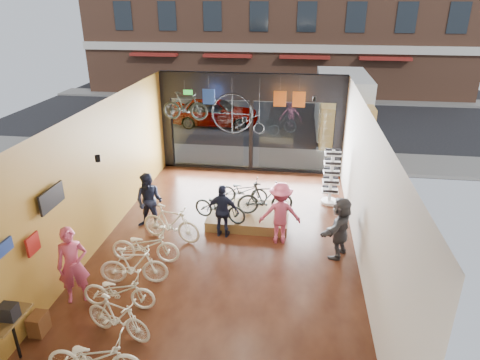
% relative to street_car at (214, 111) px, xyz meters
% --- Properties ---
extents(ground_plane, '(7.00, 12.00, 0.04)m').
position_rel_street_car_xyz_m(ground_plane, '(2.62, -12.00, -0.80)').
color(ground_plane, black).
rests_on(ground_plane, ground).
extents(ceiling, '(7.00, 12.00, 0.04)m').
position_rel_street_car_xyz_m(ceiling, '(2.62, -12.00, 3.04)').
color(ceiling, black).
rests_on(ceiling, ground).
extents(wall_left, '(0.04, 12.00, 3.80)m').
position_rel_street_car_xyz_m(wall_left, '(-0.90, -12.00, 1.12)').
color(wall_left, '#AC7E38').
rests_on(wall_left, ground).
extents(wall_right, '(0.04, 12.00, 3.80)m').
position_rel_street_car_xyz_m(wall_right, '(6.14, -12.00, 1.12)').
color(wall_right, beige).
rests_on(wall_right, ground).
extents(storefront, '(7.00, 0.26, 3.80)m').
position_rel_street_car_xyz_m(storefront, '(2.62, -6.00, 1.12)').
color(storefront, black).
rests_on(storefront, ground).
extents(exit_sign, '(0.35, 0.06, 0.18)m').
position_rel_street_car_xyz_m(exit_sign, '(0.22, -6.12, 2.27)').
color(exit_sign, '#198C26').
rests_on(exit_sign, storefront).
extents(street_road, '(30.00, 18.00, 0.02)m').
position_rel_street_car_xyz_m(street_road, '(2.62, 3.00, -0.79)').
color(street_road, black).
rests_on(street_road, ground).
extents(sidewalk_near, '(30.00, 2.40, 0.12)m').
position_rel_street_car_xyz_m(sidewalk_near, '(2.62, -4.80, -0.72)').
color(sidewalk_near, slate).
rests_on(sidewalk_near, ground).
extents(sidewalk_far, '(30.00, 2.00, 0.12)m').
position_rel_street_car_xyz_m(sidewalk_far, '(2.62, 7.00, -0.72)').
color(sidewalk_far, slate).
rests_on(sidewalk_far, ground).
extents(street_car, '(4.59, 1.85, 1.56)m').
position_rel_street_car_xyz_m(street_car, '(0.00, 0.00, 0.00)').
color(street_car, gray).
rests_on(street_car, street_road).
extents(box_truck, '(2.42, 7.26, 2.86)m').
position_rel_street_car_xyz_m(box_truck, '(6.53, -1.00, 0.65)').
color(box_truck, silver).
rests_on(box_truck, street_road).
extents(floor_bike_0, '(1.78, 0.71, 0.92)m').
position_rel_street_car_xyz_m(floor_bike_0, '(1.01, -16.50, -0.32)').
color(floor_bike_0, silver).
rests_on(floor_bike_0, ground_plane).
extents(floor_bike_1, '(1.60, 0.86, 0.93)m').
position_rel_street_car_xyz_m(floor_bike_1, '(1.01, -15.45, -0.32)').
color(floor_bike_1, silver).
rests_on(floor_bike_1, ground_plane).
extents(floor_bike_2, '(1.65, 0.60, 0.86)m').
position_rel_street_car_xyz_m(floor_bike_2, '(0.68, -14.61, -0.35)').
color(floor_bike_2, silver).
rests_on(floor_bike_2, ground_plane).
extents(floor_bike_3, '(1.68, 0.69, 0.98)m').
position_rel_street_car_xyz_m(floor_bike_3, '(0.70, -13.74, -0.29)').
color(floor_bike_3, silver).
rests_on(floor_bike_3, ground_plane).
extents(floor_bike_4, '(1.80, 0.71, 0.93)m').
position_rel_street_car_xyz_m(floor_bike_4, '(0.66, -12.80, -0.32)').
color(floor_bike_4, silver).
rests_on(floor_bike_4, ground_plane).
extents(floor_bike_5, '(1.85, 0.89, 1.07)m').
position_rel_street_car_xyz_m(floor_bike_5, '(1.01, -11.68, -0.25)').
color(floor_bike_5, silver).
rests_on(floor_bike_5, ground_plane).
extents(display_platform, '(2.40, 1.80, 0.30)m').
position_rel_street_car_xyz_m(display_platform, '(3.04, -10.25, -0.63)').
color(display_platform, brown).
rests_on(display_platform, ground_plane).
extents(display_bike_left, '(1.75, 1.05, 0.87)m').
position_rel_street_car_xyz_m(display_bike_left, '(2.27, -10.87, -0.05)').
color(display_bike_left, black).
rests_on(display_bike_left, display_platform).
extents(display_bike_mid, '(1.75, 0.81, 1.01)m').
position_rel_street_car_xyz_m(display_bike_mid, '(3.54, -10.29, 0.03)').
color(display_bike_mid, black).
rests_on(display_bike_mid, display_platform).
extents(display_bike_right, '(1.60, 0.64, 0.82)m').
position_rel_street_car_xyz_m(display_bike_right, '(2.79, -9.63, -0.07)').
color(display_bike_right, black).
rests_on(display_bike_right, display_platform).
extents(customer_0, '(0.79, 0.69, 1.84)m').
position_rel_street_car_xyz_m(customer_0, '(-0.38, -14.49, 0.14)').
color(customer_0, '#CC4C72').
rests_on(customer_0, ground_plane).
extents(customer_1, '(0.89, 0.72, 1.72)m').
position_rel_street_car_xyz_m(customer_1, '(0.20, -11.05, 0.08)').
color(customer_1, '#161C33').
rests_on(customer_1, ground_plane).
extents(customer_2, '(0.96, 0.48, 1.59)m').
position_rel_street_car_xyz_m(customer_2, '(2.42, -11.26, 0.01)').
color(customer_2, '#161C33').
rests_on(customer_2, ground_plane).
extents(customer_3, '(1.23, 0.80, 1.79)m').
position_rel_street_car_xyz_m(customer_3, '(4.04, -11.35, 0.11)').
color(customer_3, '#CC4C72').
rests_on(customer_3, ground_plane).
extents(customer_5, '(1.14, 1.63, 1.69)m').
position_rel_street_car_xyz_m(customer_5, '(5.62, -11.84, 0.07)').
color(customer_5, '#3F3F44').
rests_on(customer_5, ground_plane).
extents(sunglasses_rack, '(0.61, 0.52, 1.87)m').
position_rel_street_car_xyz_m(sunglasses_rack, '(5.57, -8.67, 0.16)').
color(sunglasses_rack, white).
rests_on(sunglasses_rack, ground_plane).
extents(wall_merch, '(0.40, 2.40, 2.60)m').
position_rel_street_car_xyz_m(wall_merch, '(-0.76, -15.50, 0.52)').
color(wall_merch, navy).
rests_on(wall_merch, wall_left).
extents(penny_farthing, '(1.83, 0.06, 1.46)m').
position_rel_street_car_xyz_m(penny_farthing, '(2.37, -7.17, 1.72)').
color(penny_farthing, black).
rests_on(penny_farthing, ceiling).
extents(hung_bike, '(1.59, 0.49, 0.95)m').
position_rel_street_car_xyz_m(hung_bike, '(0.54, -7.80, 2.14)').
color(hung_bike, black).
rests_on(hung_bike, ceiling).
extents(jersey_left, '(0.45, 0.03, 0.55)m').
position_rel_street_car_xyz_m(jersey_left, '(1.16, -6.80, 2.27)').
color(jersey_left, '#1E3F99').
rests_on(jersey_left, ceiling).
extents(jersey_mid, '(0.45, 0.03, 0.55)m').
position_rel_street_car_xyz_m(jersey_mid, '(3.72, -6.80, 2.27)').
color(jersey_mid, '#CC5919').
rests_on(jersey_mid, ceiling).
extents(jersey_right, '(0.45, 0.03, 0.55)m').
position_rel_street_car_xyz_m(jersey_right, '(4.39, -6.80, 2.27)').
color(jersey_right, '#CC5919').
rests_on(jersey_right, ceiling).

